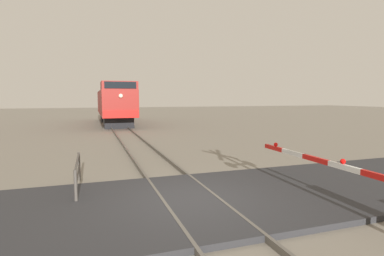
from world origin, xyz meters
The scene contains 7 objects.
ground_plane centered at (0.00, 0.00, 0.00)m, with size 160.00×160.00×0.00m, color gray.
rail_track_left centered at (-0.72, 0.00, 0.07)m, with size 0.08×80.00×0.15m, color #59544C.
rail_track_right centered at (0.72, 0.00, 0.07)m, with size 0.08×80.00×0.15m, color #59544C.
road_surface centered at (0.00, 0.00, 0.07)m, with size 36.00×4.88×0.14m, color #2D2D30.
locomotive centered at (0.00, 25.26, 2.11)m, with size 3.05×14.35×4.16m.
crossing_gate centered at (3.71, -2.29, 0.76)m, with size 0.36×5.94×1.21m.
guard_railing centered at (-2.84, 2.09, 0.62)m, with size 0.08×2.66×0.95m.
Camera 1 is at (-2.42, -7.24, 2.78)m, focal length 28.15 mm.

